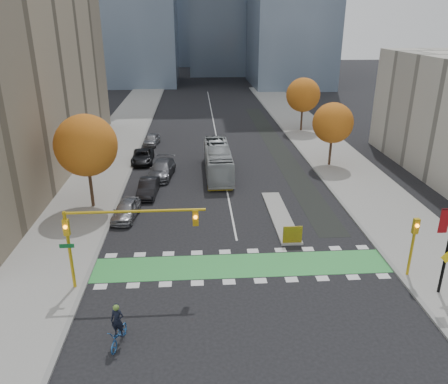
{
  "coord_description": "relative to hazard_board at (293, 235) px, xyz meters",
  "views": [
    {
      "loc": [
        -2.86,
        -23.75,
        15.53
      ],
      "look_at": [
        -0.8,
        7.37,
        3.0
      ],
      "focal_mm": 35.0,
      "sensor_mm": 36.0,
      "label": 1
    }
  ],
  "objects": [
    {
      "name": "curb_west",
      "position": [
        -14.0,
        15.8,
        -0.73
      ],
      "size": [
        0.3,
        120.0,
        0.16
      ],
      "primitive_type": "cube",
      "color": "gray",
      "rests_on": "ground"
    },
    {
      "name": "sidewalk_west",
      "position": [
        -17.5,
        15.8,
        -0.73
      ],
      "size": [
        7.0,
        120.0,
        0.15
      ],
      "primitive_type": "cube",
      "color": "gray",
      "rests_on": "ground"
    },
    {
      "name": "traffic_signal_west",
      "position": [
        -11.93,
        -4.71,
        3.23
      ],
      "size": [
        8.53,
        0.56,
        5.2
      ],
      "color": "#BF9914",
      "rests_on": "ground"
    },
    {
      "name": "cyclist",
      "position": [
        -11.0,
        -9.83,
        -0.0
      ],
      "size": [
        1.13,
        2.17,
        2.39
      ],
      "rotation": [
        0.0,
        0.0,
        -0.2
      ],
      "color": "#22599F",
      "rests_on": "ground"
    },
    {
      "name": "traffic_signal_east",
      "position": [
        6.5,
        -4.71,
        1.93
      ],
      "size": [
        0.35,
        0.43,
        4.1
      ],
      "color": "#BF9914",
      "rests_on": "ground"
    },
    {
      "name": "tree_east_far",
      "position": [
        8.5,
        33.8,
        4.44
      ],
      "size": [
        4.8,
        4.8,
        7.65
      ],
      "color": "#332114",
      "rests_on": "ground"
    },
    {
      "name": "parked_car_a",
      "position": [
        -12.78,
        5.36,
        -0.06
      ],
      "size": [
        2.27,
        4.55,
        1.49
      ],
      "primitive_type": "imported",
      "rotation": [
        0.0,
        0.0,
        -0.12
      ],
      "color": "gray",
      "rests_on": "ground"
    },
    {
      "name": "bike_lane_paint",
      "position": [
        3.5,
        25.8,
        -0.8
      ],
      "size": [
        2.5,
        50.0,
        0.01
      ],
      "primitive_type": "cube",
      "color": "black",
      "rests_on": "ground"
    },
    {
      "name": "sidewalk_east",
      "position": [
        9.5,
        15.8,
        -0.73
      ],
      "size": [
        7.0,
        120.0,
        0.15
      ],
      "primitive_type": "cube",
      "color": "gray",
      "rests_on": "ground"
    },
    {
      "name": "curb_east",
      "position": [
        6.0,
        15.8,
        -0.73
      ],
      "size": [
        0.3,
        120.0,
        0.16
      ],
      "primitive_type": "cube",
      "color": "gray",
      "rests_on": "ground"
    },
    {
      "name": "ground",
      "position": [
        -4.0,
        -4.2,
        -0.8
      ],
      "size": [
        300.0,
        300.0,
        0.0
      ],
      "primitive_type": "plane",
      "color": "black",
      "rests_on": "ground"
    },
    {
      "name": "centre_line",
      "position": [
        -4.0,
        35.8,
        -0.8
      ],
      "size": [
        0.15,
        70.0,
        0.01
      ],
      "primitive_type": "cube",
      "color": "silver",
      "rests_on": "ground"
    },
    {
      "name": "tree_east_near",
      "position": [
        8.0,
        17.8,
        4.06
      ],
      "size": [
        4.4,
        4.4,
        7.08
      ],
      "color": "#332114",
      "rests_on": "ground"
    },
    {
      "name": "parked_car_b",
      "position": [
        -11.42,
        10.36,
        -0.05
      ],
      "size": [
        1.85,
        4.65,
        1.5
      ],
      "primitive_type": "imported",
      "rotation": [
        0.0,
        0.0,
        -0.06
      ],
      "color": "black",
      "rests_on": "ground"
    },
    {
      "name": "parked_car_c",
      "position": [
        -10.5,
        15.36,
        0.02
      ],
      "size": [
        3.01,
        5.93,
        1.65
      ],
      "primitive_type": "imported",
      "rotation": [
        0.0,
        0.0,
        -0.13
      ],
      "color": "#525258",
      "rests_on": "ground"
    },
    {
      "name": "bike_crossing",
      "position": [
        -4.0,
        -2.7,
        -0.79
      ],
      "size": [
        20.0,
        3.0,
        0.01
      ],
      "primitive_type": "cube",
      "color": "green",
      "rests_on": "ground"
    },
    {
      "name": "tree_west",
      "position": [
        -16.0,
        7.8,
        4.82
      ],
      "size": [
        5.2,
        5.2,
        8.22
      ],
      "color": "#332114",
      "rests_on": "ground"
    },
    {
      "name": "hazard_board",
      "position": [
        0.0,
        0.0,
        0.0
      ],
      "size": [
        1.4,
        0.12,
        1.3
      ],
      "primitive_type": "cube",
      "color": "yellow",
      "rests_on": "median_island"
    },
    {
      "name": "parked_car_e",
      "position": [
        -12.61,
        27.8,
        -0.08
      ],
      "size": [
        2.23,
        4.39,
        1.43
      ],
      "primitive_type": "imported",
      "rotation": [
        0.0,
        0.0,
        -0.13
      ],
      "color": "gray",
      "rests_on": "ground"
    },
    {
      "name": "median_island",
      "position": [
        0.0,
        4.8,
        -0.72
      ],
      "size": [
        1.6,
        10.0,
        0.16
      ],
      "primitive_type": "cube",
      "color": "gray",
      "rests_on": "ground"
    },
    {
      "name": "bus",
      "position": [
        -4.61,
        15.87,
        0.72
      ],
      "size": [
        2.65,
        10.92,
        3.04
      ],
      "primitive_type": "imported",
      "rotation": [
        0.0,
        0.0,
        0.01
      ],
      "color": "#AAB0B2",
      "rests_on": "ground"
    },
    {
      "name": "parked_car_d",
      "position": [
        -13.0,
        20.36,
        -0.09
      ],
      "size": [
        2.48,
        5.17,
        1.42
      ],
      "primitive_type": "imported",
      "rotation": [
        0.0,
        0.0,
        0.02
      ],
      "color": "black",
      "rests_on": "ground"
    }
  ]
}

